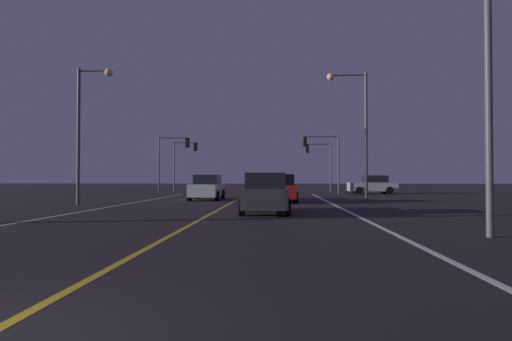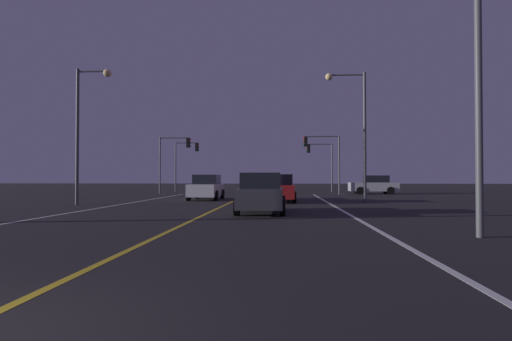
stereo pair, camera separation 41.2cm
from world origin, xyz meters
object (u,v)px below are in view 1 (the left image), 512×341
at_px(traffic_light_near_left, 174,152).
at_px(street_lamp_right_near, 463,31).
at_px(car_ahead_far, 281,189).
at_px(car_lead_same_lane, 266,194).
at_px(traffic_light_near_right, 321,151).
at_px(street_lamp_right_far, 357,119).
at_px(street_lamp_left_mid, 87,117).
at_px(traffic_light_far_left, 185,155).
at_px(traffic_light_far_right, 318,156).
at_px(car_oncoming, 207,188).
at_px(car_crossing_side, 373,185).

bearing_deg(traffic_light_near_left, street_lamp_right_near, -61.56).
bearing_deg(traffic_light_near_left, car_ahead_far, -50.28).
relative_size(car_lead_same_lane, street_lamp_right_near, 0.52).
distance_m(traffic_light_near_left, street_lamp_right_near, 30.01).
xyz_separation_m(car_lead_same_lane, traffic_light_near_right, (4.38, 19.68, 3.11)).
bearing_deg(traffic_light_near_right, traffic_light_near_left, 0.00).
bearing_deg(car_lead_same_lane, street_lamp_right_far, -34.67).
distance_m(street_lamp_right_near, street_lamp_left_mid, 18.72).
distance_m(car_ahead_far, traffic_light_far_left, 20.10).
distance_m(car_ahead_far, traffic_light_far_right, 17.91).
bearing_deg(car_ahead_far, car_oncoming, 66.24).
distance_m(car_oncoming, street_lamp_right_near, 19.83).
bearing_deg(car_crossing_side, traffic_light_far_right, -43.73).
bearing_deg(traffic_light_far_right, traffic_light_near_right, 86.99).
relative_size(car_oncoming, traffic_light_near_left, 0.82).
relative_size(traffic_light_near_left, street_lamp_right_near, 0.64).
xyz_separation_m(car_crossing_side, street_lamp_right_far, (-3.97, -13.18, 4.21)).
height_order(car_lead_same_lane, traffic_light_near_left, traffic_light_near_left).
bearing_deg(traffic_light_far_right, car_lead_same_lane, 79.50).
xyz_separation_m(car_lead_same_lane, street_lamp_right_near, (5.22, -6.68, 4.40)).
bearing_deg(car_crossing_side, traffic_light_near_right, 13.01).
distance_m(traffic_light_near_right, street_lamp_left_mid, 20.97).
distance_m(traffic_light_near_right, street_lamp_right_far, 12.14).
bearing_deg(car_lead_same_lane, traffic_light_far_left, 20.18).
bearing_deg(traffic_light_near_left, street_lamp_right_far, -40.07).
height_order(car_crossing_side, street_lamp_right_near, street_lamp_right_near).
height_order(traffic_light_near_left, traffic_light_far_right, traffic_light_near_left).
distance_m(car_ahead_far, street_lamp_right_near, 15.96).
xyz_separation_m(car_oncoming, street_lamp_right_near, (9.51, -16.84, 4.40)).
distance_m(traffic_light_far_left, street_lamp_right_far, 22.82).
relative_size(car_oncoming, traffic_light_far_right, 0.86).
distance_m(car_crossing_side, traffic_light_far_right, 6.97).
relative_size(traffic_light_far_left, street_lamp_left_mid, 0.70).
height_order(car_oncoming, car_ahead_far, same).
bearing_deg(street_lamp_right_near, street_lamp_left_mid, -36.10).
distance_m(traffic_light_far_right, street_lamp_right_far, 17.61).
distance_m(car_lead_same_lane, traffic_light_near_right, 20.40).
height_order(car_lead_same_lane, traffic_light_near_right, traffic_light_near_right).
relative_size(car_lead_same_lane, car_oncoming, 1.00).
xyz_separation_m(traffic_light_near_right, street_lamp_right_near, (0.84, -26.36, 1.29)).
bearing_deg(traffic_light_near_right, car_ahead_far, 72.45).
height_order(car_crossing_side, traffic_light_near_left, traffic_light_near_left).
distance_m(traffic_light_near_right, traffic_light_far_right, 5.51).
bearing_deg(car_ahead_far, street_lamp_left_mid, 108.93).
bearing_deg(street_lamp_right_near, traffic_light_near_right, -88.17).
distance_m(car_crossing_side, traffic_light_near_left, 18.59).
distance_m(car_lead_same_lane, car_crossing_side, 22.76).
bearing_deg(street_lamp_right_far, car_lead_same_lane, 55.33).
height_order(car_lead_same_lane, traffic_light_far_right, traffic_light_far_right).
bearing_deg(traffic_light_near_right, car_lead_same_lane, 77.46).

